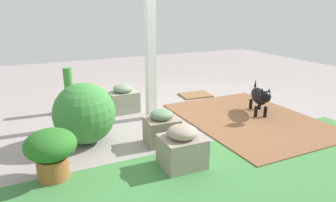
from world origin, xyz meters
The scene contains 11 objects.
ground_plane centered at (0.00, 0.00, 0.00)m, with size 12.00×12.00×0.00m, color gray.
brick_path centered at (-0.87, 0.58, 0.01)m, with size 1.80×2.40×0.02m, color brown.
porch_pillar centered at (0.44, -0.17, 1.00)m, with size 0.13×0.13×2.00m, color white.
stone_planter_nearest centered at (0.75, -0.63, 0.21)m, with size 0.47×0.36×0.46m.
stone_planter_mid centered at (0.69, 0.75, 0.20)m, with size 0.43×0.37×0.44m.
stone_planter_far centered at (0.74, 1.37, 0.21)m, with size 0.46×0.41×0.47m.
round_shrub centered at (1.54, 0.30, 0.38)m, with size 0.77×0.77×0.77m, color #3A8237.
terracotta_pot_broad centered at (2.02, 1.03, 0.31)m, with size 0.51×0.51×0.52m.
terracotta_pot_tall centered at (1.53, -0.99, 0.26)m, with size 0.25×0.25×0.73m.
dog centered at (-1.13, 0.47, 0.30)m, with size 0.50×0.72×0.52m.
doormat centered at (-0.80, -0.92, 0.01)m, with size 0.57×0.43×0.03m, color brown.
Camera 1 is at (2.18, 4.01, 1.66)m, focal length 32.97 mm.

